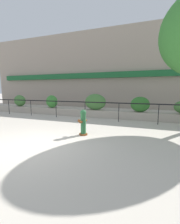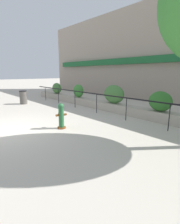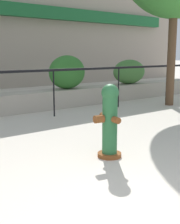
# 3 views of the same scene
# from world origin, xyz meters

# --- Properties ---
(hedge_bush_3) EXTENTS (1.16, 0.70, 0.96)m
(hedge_bush_3) POSITION_xyz_m (3.29, 6.00, 0.98)
(hedge_bush_3) COLOR #2D6B28
(hedge_bush_3) RESTS_ON planter_wall_low
(hedge_bush_4) EXTENTS (1.33, 0.70, 0.81)m
(hedge_bush_4) POSITION_xyz_m (5.83, 6.00, 0.91)
(hedge_bush_4) COLOR #427538
(hedge_bush_4) RESTS_ON planter_wall_low
(fire_hydrant) EXTENTS (0.46, 0.48, 1.08)m
(fire_hydrant) POSITION_xyz_m (1.16, 1.80, 0.55)
(fire_hydrant) COLOR brown
(fire_hydrant) RESTS_ON ground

